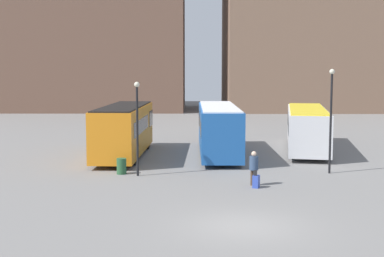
{
  "coord_description": "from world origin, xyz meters",
  "views": [
    {
      "loc": [
        -1.82,
        -18.57,
        5.51
      ],
      "look_at": [
        -1.84,
        10.42,
        2.39
      ],
      "focal_mm": 50.0,
      "sensor_mm": 36.0,
      "label": 1
    }
  ],
  "objects_px": {
    "bus_2": "(307,127)",
    "traveler": "(254,165)",
    "lamp_post_0": "(138,120)",
    "trash_bin": "(122,166)",
    "lamp_post_1": "(331,112)",
    "suitcase": "(257,181)",
    "bus_0": "(125,129)",
    "bus_1": "(219,128)"
  },
  "relations": [
    {
      "from": "bus_1",
      "to": "lamp_post_0",
      "type": "bearing_deg",
      "value": 147.73
    },
    {
      "from": "traveler",
      "to": "lamp_post_0",
      "type": "xyz_separation_m",
      "value": [
        -5.85,
        2.4,
        1.97
      ]
    },
    {
      "from": "lamp_post_0",
      "to": "suitcase",
      "type": "bearing_deg",
      "value": -26.21
    },
    {
      "from": "suitcase",
      "to": "trash_bin",
      "type": "bearing_deg",
      "value": 85.86
    },
    {
      "from": "bus_2",
      "to": "lamp_post_0",
      "type": "xyz_separation_m",
      "value": [
        -10.91,
        -9.37,
        1.35
      ]
    },
    {
      "from": "bus_0",
      "to": "traveler",
      "type": "distance_m",
      "value": 11.67
    },
    {
      "from": "bus_2",
      "to": "trash_bin",
      "type": "bearing_deg",
      "value": 136.69
    },
    {
      "from": "suitcase",
      "to": "bus_0",
      "type": "bearing_deg",
      "value": 60.35
    },
    {
      "from": "bus_0",
      "to": "suitcase",
      "type": "relative_size",
      "value": 12.12
    },
    {
      "from": "bus_0",
      "to": "bus_1",
      "type": "relative_size",
      "value": 0.95
    },
    {
      "from": "traveler",
      "to": "lamp_post_1",
      "type": "bearing_deg",
      "value": -32.68
    },
    {
      "from": "lamp_post_0",
      "to": "trash_bin",
      "type": "xyz_separation_m",
      "value": [
        -0.92,
        0.5,
        -2.54
      ]
    },
    {
      "from": "bus_1",
      "to": "lamp_post_1",
      "type": "bearing_deg",
      "value": -139.13
    },
    {
      "from": "bus_0",
      "to": "suitcase",
      "type": "bearing_deg",
      "value": -139.96
    },
    {
      "from": "bus_1",
      "to": "lamp_post_1",
      "type": "xyz_separation_m",
      "value": [
        5.7,
        -6.59,
        1.55
      ]
    },
    {
      "from": "suitcase",
      "to": "lamp_post_1",
      "type": "distance_m",
      "value": 6.46
    },
    {
      "from": "bus_0",
      "to": "lamp_post_0",
      "type": "relative_size",
      "value": 2.13
    },
    {
      "from": "bus_1",
      "to": "suitcase",
      "type": "relative_size",
      "value": 12.81
    },
    {
      "from": "bus_0",
      "to": "lamp_post_1",
      "type": "xyz_separation_m",
      "value": [
        11.84,
        -5.88,
        1.52
      ]
    },
    {
      "from": "suitcase",
      "to": "trash_bin",
      "type": "xyz_separation_m",
      "value": [
        -6.83,
        3.41,
        0.12
      ]
    },
    {
      "from": "traveler",
      "to": "suitcase",
      "type": "xyz_separation_m",
      "value": [
        0.06,
        -0.51,
        -0.69
      ]
    },
    {
      "from": "bus_2",
      "to": "traveler",
      "type": "bearing_deg",
      "value": 166.58
    },
    {
      "from": "bus_2",
      "to": "lamp_post_0",
      "type": "height_order",
      "value": "lamp_post_0"
    },
    {
      "from": "trash_bin",
      "to": "suitcase",
      "type": "bearing_deg",
      "value": -26.52
    },
    {
      "from": "suitcase",
      "to": "lamp_post_1",
      "type": "height_order",
      "value": "lamp_post_1"
    },
    {
      "from": "traveler",
      "to": "suitcase",
      "type": "height_order",
      "value": "traveler"
    },
    {
      "from": "lamp_post_1",
      "to": "suitcase",
      "type": "bearing_deg",
      "value": -140.5
    },
    {
      "from": "bus_2",
      "to": "lamp_post_1",
      "type": "xyz_separation_m",
      "value": [
        -0.59,
        -8.64,
        1.7
      ]
    },
    {
      "from": "traveler",
      "to": "trash_bin",
      "type": "xyz_separation_m",
      "value": [
        -6.78,
        2.9,
        -0.57
      ]
    },
    {
      "from": "bus_0",
      "to": "lamp_post_1",
      "type": "distance_m",
      "value": 13.31
    },
    {
      "from": "bus_1",
      "to": "lamp_post_0",
      "type": "distance_m",
      "value": 8.73
    },
    {
      "from": "lamp_post_0",
      "to": "trash_bin",
      "type": "bearing_deg",
      "value": 151.55
    },
    {
      "from": "bus_2",
      "to": "lamp_post_1",
      "type": "height_order",
      "value": "lamp_post_1"
    },
    {
      "from": "bus_2",
      "to": "suitcase",
      "type": "relative_size",
      "value": 13.75
    },
    {
      "from": "trash_bin",
      "to": "bus_2",
      "type": "bearing_deg",
      "value": 36.83
    },
    {
      "from": "traveler",
      "to": "trash_bin",
      "type": "distance_m",
      "value": 7.39
    },
    {
      "from": "lamp_post_0",
      "to": "bus_2",
      "type": "bearing_deg",
      "value": 40.63
    },
    {
      "from": "trash_bin",
      "to": "bus_0",
      "type": "bearing_deg",
      "value": 95.57
    },
    {
      "from": "traveler",
      "to": "suitcase",
      "type": "bearing_deg",
      "value": -151.06
    },
    {
      "from": "bus_1",
      "to": "bus_2",
      "type": "height_order",
      "value": "bus_1"
    },
    {
      "from": "suitcase",
      "to": "lamp_post_0",
      "type": "height_order",
      "value": "lamp_post_0"
    },
    {
      "from": "lamp_post_0",
      "to": "lamp_post_1",
      "type": "height_order",
      "value": "lamp_post_1"
    }
  ]
}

